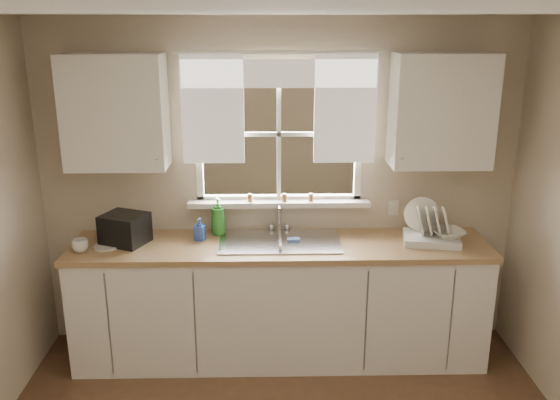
{
  "coord_description": "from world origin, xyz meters",
  "views": [
    {
      "loc": [
        -0.09,
        -2.34,
        2.48
      ],
      "look_at": [
        0.0,
        1.65,
        1.25
      ],
      "focal_mm": 38.0,
      "sensor_mm": 36.0,
      "label": 1
    }
  ],
  "objects_px": {
    "black_appliance": "(125,229)",
    "soap_bottle_a": "(218,216)",
    "dish_rack": "(431,232)",
    "cup": "(80,246)"
  },
  "relations": [
    {
      "from": "black_appliance",
      "to": "soap_bottle_a",
      "type": "bearing_deg",
      "value": 37.18
    },
    {
      "from": "dish_rack",
      "to": "black_appliance",
      "type": "distance_m",
      "value": 2.23
    },
    {
      "from": "soap_bottle_a",
      "to": "black_appliance",
      "type": "relative_size",
      "value": 0.97
    },
    {
      "from": "dish_rack",
      "to": "cup",
      "type": "bearing_deg",
      "value": -176.75
    },
    {
      "from": "cup",
      "to": "soap_bottle_a",
      "type": "bearing_deg",
      "value": 20.15
    },
    {
      "from": "soap_bottle_a",
      "to": "black_appliance",
      "type": "xyz_separation_m",
      "value": [
        -0.66,
        -0.17,
        -0.03
      ]
    },
    {
      "from": "soap_bottle_a",
      "to": "black_appliance",
      "type": "height_order",
      "value": "soap_bottle_a"
    },
    {
      "from": "dish_rack",
      "to": "black_appliance",
      "type": "xyz_separation_m",
      "value": [
        -2.22,
        0.02,
        0.03
      ]
    },
    {
      "from": "dish_rack",
      "to": "soap_bottle_a",
      "type": "height_order",
      "value": "dish_rack"
    },
    {
      "from": "cup",
      "to": "black_appliance",
      "type": "height_order",
      "value": "black_appliance"
    }
  ]
}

